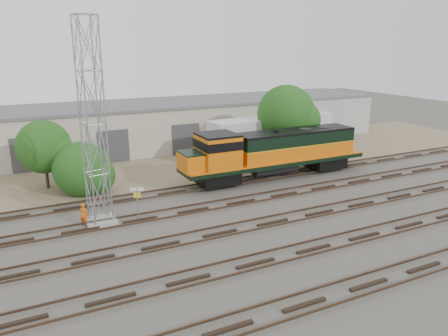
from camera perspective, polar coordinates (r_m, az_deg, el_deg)
name	(u,v)px	position (r m, az deg, el deg)	size (l,w,h in m)	color
ground	(251,209)	(32.66, 3.51, -5.38)	(140.00, 140.00, 0.00)	#47423A
dirt_strip	(179,162)	(45.62, -5.91, 0.76)	(80.00, 16.00, 0.02)	#726047
tracks	(273,222)	(30.26, 6.37, -7.06)	(80.00, 20.40, 0.28)	black
warehouse	(155,125)	(52.44, -9.05, 5.58)	(58.40, 10.40, 5.30)	#BBB09C
locomotive	(273,152)	(39.65, 6.37, 2.13)	(18.09, 3.17, 4.35)	black
signal_tower	(93,127)	(29.68, -16.70, 5.14)	(2.01, 2.01, 13.58)	gray
sign_post	(137,197)	(30.89, -11.27, -3.71)	(0.89, 0.42, 2.33)	gray
worker	(84,214)	(30.97, -17.86, -5.80)	(0.58, 0.38, 1.58)	#DE590C
semi_trailer	(275,132)	(47.07, 6.66, 4.71)	(14.71, 4.13, 4.47)	silver
dumpster_blue	(316,135)	(56.55, 11.96, 4.21)	(1.60, 1.50, 1.50)	navy
dumpster_red	(341,135)	(57.42, 15.06, 4.13)	(1.50, 1.40, 1.40)	maroon
tree_west	(47,148)	(39.14, -22.12, 2.40)	(4.69, 4.47, 5.85)	#382619
tree_mid	(85,171)	(37.21, -17.68, -0.37)	(4.80, 4.57, 4.57)	#382619
tree_east	(290,115)	(45.22, 8.57, 6.80)	(6.18, 5.88, 7.94)	#382619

